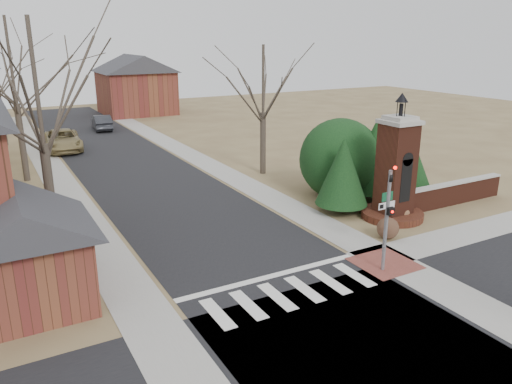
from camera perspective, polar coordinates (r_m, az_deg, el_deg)
ground at (r=18.32m, az=5.41°, el=-12.48°), size 120.00×120.00×0.00m
main_street at (r=37.30m, az=-13.97°, el=2.75°), size 8.00×70.00×0.01m
cross_street at (r=16.32m, az=11.60°, el=-16.87°), size 120.00×8.00×0.01m
crosswalk_zone at (r=18.89m, az=4.02°, el=-11.42°), size 8.00×2.20×0.02m
stop_bar at (r=20.01m, az=1.65°, el=-9.63°), size 8.00×0.35×0.02m
sidewalk_right_main at (r=38.91m, az=-6.58°, el=3.76°), size 2.00×60.00×0.02m
sidewalk_left at (r=36.38m, az=-21.86°, el=1.64°), size 2.00×60.00×0.02m
curb_apron at (r=21.75m, az=14.50°, el=-7.90°), size 2.40×2.40×0.02m
traffic_signal_pole at (r=20.19m, az=14.84°, el=-2.03°), size 0.28×0.41×4.50m
sign_post at (r=22.21m, az=14.64°, el=-1.98°), size 0.90×0.07×2.75m
brick_gate_monument at (r=26.48m, az=15.62°, el=1.55°), size 3.20×3.20×6.47m
brick_garden_wall at (r=30.14m, az=21.53°, el=-0.12°), size 7.50×0.50×1.30m
garage_left at (r=18.80m, az=-25.11°, el=-5.75°), size 4.80×4.80×4.29m
house_distant_right at (r=63.60m, az=-13.60°, el=11.99°), size 8.80×8.80×7.30m
evergreen_near at (r=26.71m, az=9.88°, el=2.38°), size 2.80×2.80×4.10m
evergreen_mid at (r=29.63m, az=13.47°, el=4.23°), size 3.40×3.40×4.70m
evergreen_far at (r=30.47m, az=17.43°, el=2.91°), size 2.40×2.40×3.30m
evergreen_mass at (r=29.68m, az=9.61°, el=4.09°), size 4.80×4.80×4.80m
bare_tree_0 at (r=22.15m, az=-24.00°, el=12.31°), size 8.05×8.05×11.15m
bare_tree_1 at (r=35.09m, az=-26.35°, el=13.91°), size 8.40×8.40×11.64m
bare_tree_3 at (r=33.53m, az=0.83°, el=13.26°), size 7.00×7.00×9.70m
pickup_truck at (r=44.61m, az=-21.22°, el=5.54°), size 3.23×6.24×1.68m
distant_car at (r=53.30m, az=-17.20°, el=7.61°), size 2.06×4.75×1.52m
dry_shrub_left at (r=24.17m, az=14.84°, el=-4.03°), size 1.03×1.03×1.03m
dry_shrub_right at (r=26.94m, az=16.36°, el=-2.18°), size 0.80×0.80×0.80m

